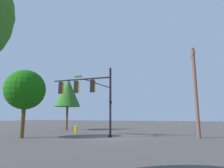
{
  "coord_description": "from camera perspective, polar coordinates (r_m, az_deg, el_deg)",
  "views": [
    {
      "loc": [
        -5.6,
        16.04,
        1.81
      ],
      "look_at": [
        -0.2,
        0.11,
        4.69
      ],
      "focal_mm": 30.25,
      "sensor_mm": 36.0,
      "label": 1
    }
  ],
  "objects": [
    {
      "name": "ground_plane",
      "position": [
        17.09,
        -0.53,
        -15.79
      ],
      "size": [
        120.0,
        120.0,
        0.0
      ],
      "primitive_type": "plane",
      "color": "#494542"
    },
    {
      "name": "tree_mid",
      "position": [
        26.66,
        -13.19,
        -2.5
      ],
      "size": [
        3.51,
        3.51,
        7.01
      ],
      "color": "brown",
      "rests_on": "ground_plane"
    },
    {
      "name": "utility_pole",
      "position": [
        18.03,
        23.94,
        -1.66
      ],
      "size": [
        0.32,
        1.8,
        7.91
      ],
      "color": "brown",
      "rests_on": "ground_plane"
    },
    {
      "name": "fire_hydrant",
      "position": [
        21.09,
        -10.83,
        -13.35
      ],
      "size": [
        0.33,
        0.24,
        0.83
      ],
      "color": "#E4B500",
      "rests_on": "ground_plane"
    },
    {
      "name": "tree_near",
      "position": [
        18.25,
        -24.74,
        -1.6
      ],
      "size": [
        3.48,
        3.48,
        5.86
      ],
      "color": "#52401C",
      "rests_on": "ground_plane"
    },
    {
      "name": "signal_pole_assembly",
      "position": [
        18.14,
        -7.73,
        -1.97
      ],
      "size": [
        6.26,
        0.94,
        6.24
      ],
      "color": "black",
      "rests_on": "ground_plane"
    }
  ]
}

